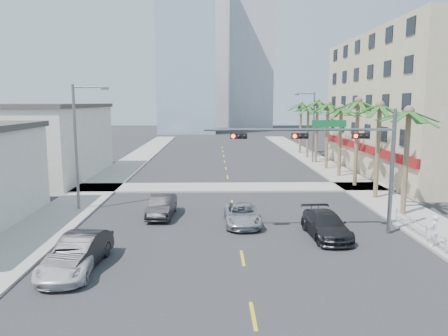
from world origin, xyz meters
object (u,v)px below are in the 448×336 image
(car_parked_mid, at_px, (79,251))
(car_lane_left, at_px, (162,206))
(car_lane_center, at_px, (242,215))
(pedestrian, at_px, (434,231))
(car_parked_far, at_px, (69,260))
(traffic_signal_mast, at_px, (338,149))
(car_lane_right, at_px, (326,225))

(car_parked_mid, relative_size, car_lane_left, 1.08)
(car_lane_center, bearing_deg, pedestrian, -26.98)
(car_parked_mid, xyz_separation_m, car_lane_center, (8.16, 7.10, -0.14))
(car_parked_far, relative_size, pedestrian, 2.84)
(car_parked_mid, height_order, car_lane_left, car_parked_mid)
(car_lane_left, distance_m, car_lane_center, 5.75)
(car_lane_left, distance_m, pedestrian, 16.79)
(car_lane_left, bearing_deg, car_parked_far, -104.43)
(car_parked_far, height_order, car_lane_center, car_parked_far)
(traffic_signal_mast, height_order, car_parked_far, traffic_signal_mast)
(traffic_signal_mast, xyz_separation_m, car_lane_center, (-5.43, 2.12, -4.41))
(car_lane_left, xyz_separation_m, car_lane_center, (5.36, -2.08, -0.08))
(car_lane_left, bearing_deg, car_lane_right, -23.18)
(car_lane_left, distance_m, car_lane_right, 11.15)
(traffic_signal_mast, relative_size, car_parked_mid, 2.31)
(traffic_signal_mast, relative_size, car_lane_right, 2.22)
(car_lane_center, distance_m, car_lane_right, 5.44)
(traffic_signal_mast, bearing_deg, pedestrian, -31.03)
(car_parked_far, distance_m, car_lane_center, 11.52)
(car_parked_far, xyz_separation_m, car_lane_right, (13.08, 5.18, 0.06))
(car_lane_right, distance_m, pedestrian, 5.66)
(car_lane_center, distance_m, pedestrian, 11.06)
(car_parked_mid, height_order, car_lane_center, car_parked_mid)
(car_parked_mid, relative_size, car_lane_right, 0.96)
(traffic_signal_mast, distance_m, car_lane_left, 12.36)
(car_parked_far, distance_m, car_lane_left, 10.44)
(car_parked_far, xyz_separation_m, car_lane_center, (8.38, 7.91, -0.01))
(traffic_signal_mast, bearing_deg, car_parked_mid, -159.87)
(traffic_signal_mast, distance_m, pedestrian, 6.66)
(car_lane_center, relative_size, pedestrian, 2.81)
(car_parked_mid, relative_size, car_parked_far, 1.01)
(pedestrian, bearing_deg, car_lane_right, -62.10)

